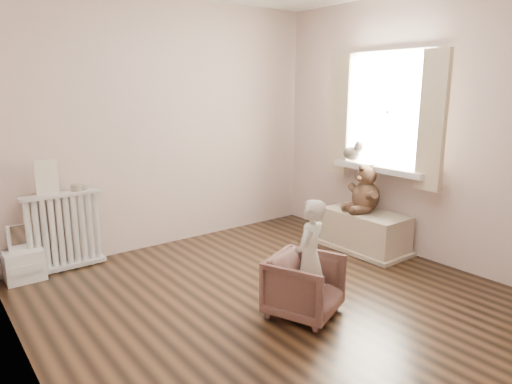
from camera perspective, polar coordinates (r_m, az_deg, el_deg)
floor at (r=3.86m, az=2.34°, el=-13.20°), size 3.60×3.60×0.01m
back_wall at (r=4.99m, az=-10.92°, el=8.17°), size 3.60×0.02×2.60m
left_wall at (r=2.72m, az=-28.08°, el=2.91°), size 0.02×3.60×2.60m
right_wall at (r=4.83m, az=19.33°, el=7.52°), size 0.02×3.60×2.60m
window at (r=4.96m, az=16.29°, el=9.60°), size 0.03×0.90×1.10m
window_sill at (r=4.95m, az=15.24°, el=2.89°), size 0.22×1.10×0.06m
curtain_left at (r=4.55m, az=21.19°, el=8.21°), size 0.06×0.26×1.30m
curtain_right at (r=5.24m, az=10.46°, el=9.40°), size 0.06×0.26×1.30m
radiator at (r=4.65m, az=-22.86°, el=-4.44°), size 0.71×0.13×0.75m
paper_doll at (r=4.51m, az=-24.71°, el=1.70°), size 0.19×0.02×0.32m
tin_a at (r=4.59m, az=-21.51°, el=0.51°), size 0.10×0.10×0.06m
tin_b at (r=4.61m, az=-20.82°, el=0.51°), size 0.08×0.08×0.05m
toy_vanity at (r=4.59m, az=-27.14°, el=-6.61°), size 0.33×0.23×0.51m
armchair at (r=3.55m, az=6.05°, el=-11.58°), size 0.66×0.66×0.46m
child at (r=3.42m, az=6.73°, el=-8.25°), size 0.38×0.32×0.90m
toy_bench at (r=5.01m, az=13.49°, el=-4.79°), size 0.46×0.87×0.41m
teddy_bear at (r=4.92m, az=13.62°, el=0.55°), size 0.48×0.41×0.50m
plush_cat at (r=5.16m, az=11.96°, el=4.92°), size 0.26×0.31×0.23m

